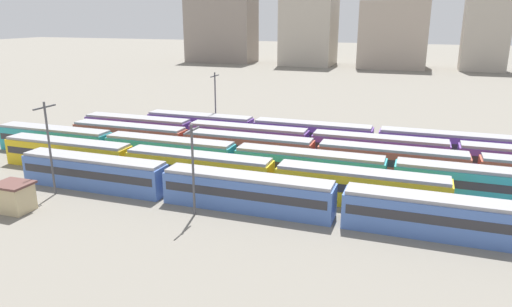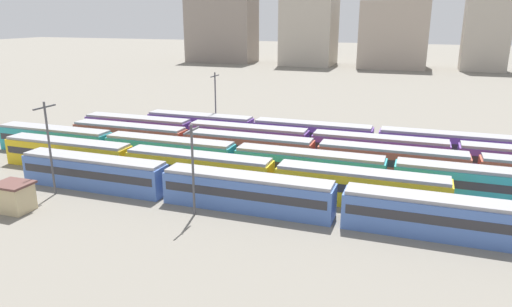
{
  "view_description": "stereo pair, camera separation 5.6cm",
  "coord_description": "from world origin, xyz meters",
  "px_view_note": "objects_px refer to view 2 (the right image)",
  "views": [
    {
      "loc": [
        36.66,
        -42.25,
        19.32
      ],
      "look_at": [
        17.23,
        13.0,
        2.04
      ],
      "focal_mm": 32.94,
      "sensor_mm": 36.0,
      "label": 1
    },
    {
      "loc": [
        36.71,
        -42.23,
        19.32
      ],
      "look_at": [
        17.23,
        13.0,
        2.04
      ],
      "focal_mm": 32.94,
      "sensor_mm": 36.0,
      "label": 2
    }
  ],
  "objects_px": {
    "catenary_pole_0": "(49,144)",
    "signal_hut": "(14,197)",
    "train_track_1": "(198,169)",
    "train_track_4": "(310,143)",
    "catenary_pole_2": "(193,166)",
    "train_track_3": "(316,155)",
    "catenary_pole_1": "(215,100)",
    "train_track_2": "(235,159)",
    "train_track_0": "(444,217)",
    "train_track_5": "(312,134)"
  },
  "relations": [
    {
      "from": "train_track_0",
      "to": "catenary_pole_1",
      "type": "height_order",
      "value": "catenary_pole_1"
    },
    {
      "from": "train_track_5",
      "to": "catenary_pole_0",
      "type": "distance_m",
      "value": 37.2
    },
    {
      "from": "train_track_0",
      "to": "catenary_pole_1",
      "type": "bearing_deg",
      "value": 140.73
    },
    {
      "from": "train_track_0",
      "to": "train_track_5",
      "type": "distance_m",
      "value": 31.63
    },
    {
      "from": "train_track_4",
      "to": "catenary_pole_0",
      "type": "distance_m",
      "value": 33.89
    },
    {
      "from": "train_track_5",
      "to": "train_track_2",
      "type": "bearing_deg",
      "value": -112.12
    },
    {
      "from": "train_track_5",
      "to": "catenary_pole_2",
      "type": "xyz_separation_m",
      "value": [
        -5.4,
        -29.08,
        3.29
      ]
    },
    {
      "from": "train_track_0",
      "to": "train_track_1",
      "type": "distance_m",
      "value": 27.5
    },
    {
      "from": "train_track_1",
      "to": "train_track_3",
      "type": "relative_size",
      "value": 0.75
    },
    {
      "from": "train_track_1",
      "to": "catenary_pole_0",
      "type": "bearing_deg",
      "value": -148.68
    },
    {
      "from": "train_track_2",
      "to": "train_track_5",
      "type": "relative_size",
      "value": 1.34
    },
    {
      "from": "train_track_2",
      "to": "train_track_4",
      "type": "height_order",
      "value": "same"
    },
    {
      "from": "train_track_5",
      "to": "train_track_1",
      "type": "bearing_deg",
      "value": -113.36
    },
    {
      "from": "train_track_4",
      "to": "signal_hut",
      "type": "xyz_separation_m",
      "value": [
        -24.02,
        -29.15,
        -0.35
      ]
    },
    {
      "from": "train_track_5",
      "to": "catenary_pole_1",
      "type": "xyz_separation_m",
      "value": [
        -17.31,
        2.88,
        3.8
      ]
    },
    {
      "from": "train_track_2",
      "to": "train_track_5",
      "type": "bearing_deg",
      "value": 67.88
    },
    {
      "from": "train_track_2",
      "to": "catenary_pole_2",
      "type": "bearing_deg",
      "value": -86.02
    },
    {
      "from": "catenary_pole_0",
      "to": "catenary_pole_2",
      "type": "bearing_deg",
      "value": 0.34
    },
    {
      "from": "train_track_4",
      "to": "catenary_pole_1",
      "type": "relative_size",
      "value": 7.24
    },
    {
      "from": "train_track_0",
      "to": "catenary_pole_2",
      "type": "distance_m",
      "value": 23.85
    },
    {
      "from": "train_track_1",
      "to": "signal_hut",
      "type": "height_order",
      "value": "train_track_1"
    },
    {
      "from": "train_track_3",
      "to": "train_track_4",
      "type": "distance_m",
      "value": 5.57
    },
    {
      "from": "train_track_0",
      "to": "train_track_4",
      "type": "distance_m",
      "value": 26.95
    },
    {
      "from": "train_track_2",
      "to": "train_track_5",
      "type": "distance_m",
      "value": 16.84
    },
    {
      "from": "train_track_4",
      "to": "catenary_pole_2",
      "type": "distance_m",
      "value": 24.91
    },
    {
      "from": "train_track_4",
      "to": "catenary_pole_2",
      "type": "xyz_separation_m",
      "value": [
        -6.28,
        -23.88,
        3.29
      ]
    },
    {
      "from": "train_track_0",
      "to": "catenary_pole_0",
      "type": "relative_size",
      "value": 8.91
    },
    {
      "from": "train_track_0",
      "to": "train_track_5",
      "type": "xyz_separation_m",
      "value": [
        -18.01,
        26.0,
        -0.0
      ]
    },
    {
      "from": "catenary_pole_1",
      "to": "signal_hut",
      "type": "xyz_separation_m",
      "value": [
        -5.83,
        -37.23,
        -4.16
      ]
    },
    {
      "from": "train_track_4",
      "to": "train_track_2",
      "type": "bearing_deg",
      "value": -124.78
    },
    {
      "from": "catenary_pole_1",
      "to": "train_track_0",
      "type": "bearing_deg",
      "value": -39.27
    },
    {
      "from": "train_track_2",
      "to": "train_track_4",
      "type": "distance_m",
      "value": 12.66
    },
    {
      "from": "train_track_0",
      "to": "train_track_3",
      "type": "bearing_deg",
      "value": 134.14
    },
    {
      "from": "train_track_2",
      "to": "train_track_3",
      "type": "height_order",
      "value": "same"
    },
    {
      "from": "train_track_1",
      "to": "train_track_3",
      "type": "distance_m",
      "value": 15.77
    },
    {
      "from": "train_track_5",
      "to": "catenary_pole_1",
      "type": "distance_m",
      "value": 17.96
    },
    {
      "from": "train_track_1",
      "to": "catenary_pole_2",
      "type": "distance_m",
      "value": 9.6
    },
    {
      "from": "catenary_pole_1",
      "to": "train_track_2",
      "type": "bearing_deg",
      "value": -59.31
    },
    {
      "from": "catenary_pole_2",
      "to": "signal_hut",
      "type": "xyz_separation_m",
      "value": [
        -17.73,
        -5.27,
        -3.64
      ]
    },
    {
      "from": "catenary_pole_0",
      "to": "signal_hut",
      "type": "xyz_separation_m",
      "value": [
        -0.39,
        -5.17,
        -4.25
      ]
    },
    {
      "from": "catenary_pole_1",
      "to": "train_track_5",
      "type": "bearing_deg",
      "value": -9.45
    },
    {
      "from": "signal_hut",
      "to": "catenary_pole_2",
      "type": "bearing_deg",
      "value": 16.56
    },
    {
      "from": "train_track_0",
      "to": "signal_hut",
      "type": "distance_m",
      "value": 41.99
    },
    {
      "from": "train_track_2",
      "to": "train_track_0",
      "type": "bearing_deg",
      "value": -23.12
    },
    {
      "from": "train_track_3",
      "to": "catenary_pole_0",
      "type": "height_order",
      "value": "catenary_pole_0"
    },
    {
      "from": "catenary_pole_2",
      "to": "signal_hut",
      "type": "relative_size",
      "value": 2.59
    },
    {
      "from": "catenary_pole_0",
      "to": "signal_hut",
      "type": "height_order",
      "value": "catenary_pole_0"
    },
    {
      "from": "train_track_1",
      "to": "train_track_4",
      "type": "xyz_separation_m",
      "value": [
        9.87,
        15.6,
        0.0
      ]
    },
    {
      "from": "train_track_5",
      "to": "catenary_pole_0",
      "type": "bearing_deg",
      "value": -127.95
    },
    {
      "from": "signal_hut",
      "to": "train_track_2",
      "type": "bearing_deg",
      "value": 48.14
    }
  ]
}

